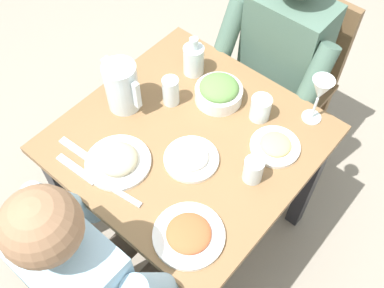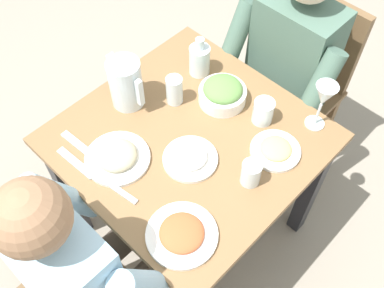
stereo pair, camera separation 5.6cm
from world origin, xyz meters
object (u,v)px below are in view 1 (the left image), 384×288
at_px(water_glass_far_right, 171,91).
at_px(water_glass_by_pitcher, 261,108).
at_px(chair_far, 290,73).
at_px(wine_glass, 320,91).
at_px(diner_far, 269,75).
at_px(water_pitcher, 122,86).
at_px(plate_yoghurt, 191,158).
at_px(plate_rice_curry, 189,234).
at_px(salad_bowl, 219,91).
at_px(plate_beans, 118,160).
at_px(dining_table, 189,158).
at_px(oil_carafe, 194,61).
at_px(plate_fries, 275,145).
at_px(water_glass_far_left, 253,170).
at_px(diner_near, 104,266).

relative_size(water_glass_far_right, water_glass_by_pitcher, 1.22).
bearing_deg(chair_far, wine_glass, -52.34).
bearing_deg(diner_far, water_glass_by_pitcher, -64.74).
xyz_separation_m(water_pitcher, plate_yoghurt, (0.35, -0.03, -0.08)).
xyz_separation_m(plate_yoghurt, plate_rice_curry, (0.17, -0.21, -0.00)).
bearing_deg(salad_bowl, water_pitcher, -135.24).
relative_size(water_pitcher, plate_beans, 0.86).
bearing_deg(dining_table, water_glass_by_pitcher, 60.18).
relative_size(water_glass_by_pitcher, wine_glass, 0.48).
bearing_deg(water_pitcher, plate_yoghurt, -4.92).
bearing_deg(water_glass_by_pitcher, water_glass_far_right, -152.17).
relative_size(diner_far, plate_rice_curry, 5.33).
bearing_deg(oil_carafe, plate_fries, -12.16).
bearing_deg(dining_table, plate_rice_curry, -49.19).
bearing_deg(dining_table, chair_far, 89.30).
distance_m(water_pitcher, water_glass_far_right, 0.17).
distance_m(chair_far, water_glass_by_pitcher, 0.56).
height_order(plate_yoghurt, water_glass_far_right, water_glass_far_right).
relative_size(plate_fries, water_glass_far_left, 1.89).
height_order(water_glass_far_right, wine_glass, wine_glass).
bearing_deg(plate_beans, water_glass_by_pitcher, 63.01).
bearing_deg(wine_glass, plate_beans, -123.35).
bearing_deg(diner_near, oil_carafe, 110.19).
xyz_separation_m(diner_near, oil_carafe, (-0.28, 0.76, 0.14)).
height_order(plate_rice_curry, wine_glass, wine_glass).
bearing_deg(dining_table, diner_far, 89.01).
bearing_deg(plate_yoghurt, diner_near, -88.20).
distance_m(water_glass_far_right, water_glass_by_pitcher, 0.33).
height_order(chair_far, salad_bowl, chair_far).
xyz_separation_m(water_glass_far_right, wine_glass, (0.44, 0.27, 0.08)).
height_order(plate_beans, wine_glass, wine_glass).
relative_size(water_pitcher, water_glass_far_right, 1.68).
height_order(plate_fries, water_glass_far_left, water_glass_far_left).
bearing_deg(water_pitcher, chair_far, 69.15).
bearing_deg(salad_bowl, plate_beans, -99.80).
height_order(diner_far, plate_yoghurt, diner_far).
height_order(chair_far, oil_carafe, oil_carafe).
relative_size(water_pitcher, water_glass_by_pitcher, 2.04).
bearing_deg(diner_near, water_pitcher, 127.92).
height_order(diner_near, water_pitcher, diner_near).
bearing_deg(water_glass_far_left, water_glass_far_right, 170.20).
bearing_deg(water_glass_far_right, diner_far, 68.71).
height_order(diner_near, diner_far, same).
bearing_deg(water_glass_far_left, salad_bowl, 146.61).
relative_size(dining_table, water_glass_far_left, 8.99).
distance_m(plate_fries, wine_glass, 0.23).
bearing_deg(diner_far, diner_near, -85.63).
relative_size(salad_bowl, water_glass_far_right, 1.55).
height_order(salad_bowl, oil_carafe, oil_carafe).
bearing_deg(oil_carafe, diner_near, -69.81).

